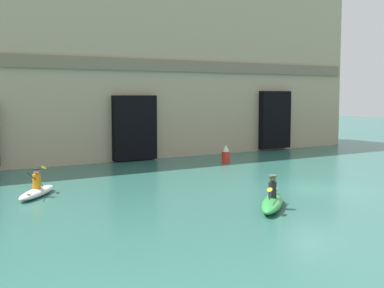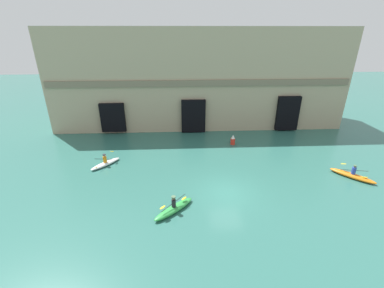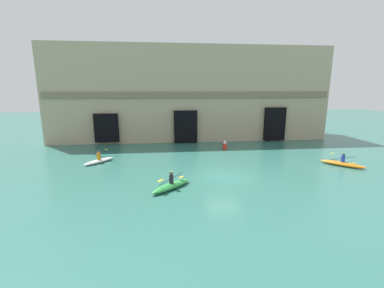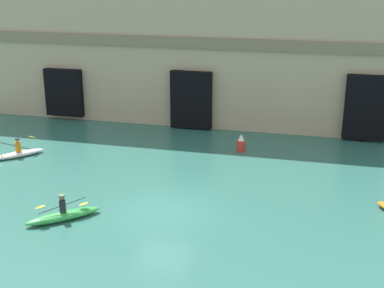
{
  "view_description": "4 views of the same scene",
  "coord_description": "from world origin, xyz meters",
  "px_view_note": "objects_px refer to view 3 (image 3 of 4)",
  "views": [
    {
      "loc": [
        -16.67,
        -16.05,
        4.08
      ],
      "look_at": [
        -2.63,
        5.28,
        1.67
      ],
      "focal_mm": 50.0,
      "sensor_mm": 36.0,
      "label": 1
    },
    {
      "loc": [
        -3.49,
        -16.13,
        11.24
      ],
      "look_at": [
        -2.38,
        5.48,
        1.67
      ],
      "focal_mm": 24.0,
      "sensor_mm": 36.0,
      "label": 2
    },
    {
      "loc": [
        -4.32,
        -18.14,
        6.51
      ],
      "look_at": [
        -2.09,
        2.94,
        1.96
      ],
      "focal_mm": 24.0,
      "sensor_mm": 36.0,
      "label": 3
    },
    {
      "loc": [
        6.64,
        -21.3,
        10.77
      ],
      "look_at": [
        0.67,
        2.85,
        2.34
      ],
      "focal_mm": 50.0,
      "sensor_mm": 36.0,
      "label": 4
    }
  ],
  "objects_px": {
    "kayak_orange": "(342,163)",
    "marker_buoy": "(225,145)",
    "kayak_green": "(171,185)",
    "kayak_white": "(99,160)"
  },
  "relations": [
    {
      "from": "kayak_orange",
      "to": "marker_buoy",
      "type": "relative_size",
      "value": 2.82
    },
    {
      "from": "kayak_white",
      "to": "marker_buoy",
      "type": "bearing_deg",
      "value": -30.9
    },
    {
      "from": "kayak_orange",
      "to": "kayak_green",
      "type": "relative_size",
      "value": 1.04
    },
    {
      "from": "kayak_orange",
      "to": "kayak_white",
      "type": "height_order",
      "value": "kayak_orange"
    },
    {
      "from": "kayak_green",
      "to": "marker_buoy",
      "type": "height_order",
      "value": "kayak_green"
    },
    {
      "from": "kayak_white",
      "to": "marker_buoy",
      "type": "relative_size",
      "value": 2.48
    },
    {
      "from": "kayak_orange",
      "to": "kayak_white",
      "type": "distance_m",
      "value": 21.35
    },
    {
      "from": "kayak_green",
      "to": "kayak_white",
      "type": "distance_m",
      "value": 9.3
    },
    {
      "from": "marker_buoy",
      "to": "kayak_white",
      "type": "bearing_deg",
      "value": -161.72
    },
    {
      "from": "kayak_orange",
      "to": "marker_buoy",
      "type": "bearing_deg",
      "value": -173.19
    }
  ]
}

